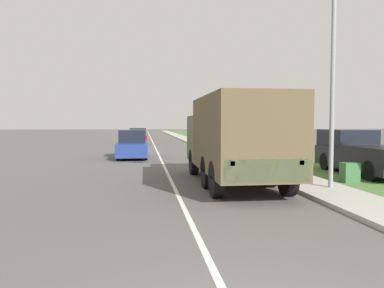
{
  "coord_description": "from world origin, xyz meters",
  "views": [
    {
      "loc": [
        -0.98,
        -3.14,
        2.1
      ],
      "look_at": [
        0.84,
        10.93,
        1.31
      ],
      "focal_mm": 35.0,
      "sensor_mm": 36.0,
      "label": 1
    }
  ],
  "objects_px": {
    "car_second_ahead": "(138,137)",
    "lamp_post": "(327,47)",
    "military_truck": "(235,137)",
    "car_nearest_ahead": "(133,145)",
    "pickup_truck": "(362,153)"
  },
  "relations": [
    {
      "from": "car_nearest_ahead",
      "to": "lamp_post",
      "type": "xyz_separation_m",
      "value": [
        6.21,
        -12.21,
        3.65
      ]
    },
    {
      "from": "pickup_truck",
      "to": "military_truck",
      "type": "bearing_deg",
      "value": -161.65
    },
    {
      "from": "military_truck",
      "to": "pickup_truck",
      "type": "height_order",
      "value": "military_truck"
    },
    {
      "from": "military_truck",
      "to": "car_nearest_ahead",
      "type": "relative_size",
      "value": 1.52
    },
    {
      "from": "car_second_ahead",
      "to": "lamp_post",
      "type": "relative_size",
      "value": 0.55
    },
    {
      "from": "pickup_truck",
      "to": "lamp_post",
      "type": "bearing_deg",
      "value": -134.17
    },
    {
      "from": "military_truck",
      "to": "car_second_ahead",
      "type": "bearing_deg",
      "value": 98.17
    },
    {
      "from": "military_truck",
      "to": "pickup_truck",
      "type": "bearing_deg",
      "value": 18.35
    },
    {
      "from": "car_second_ahead",
      "to": "pickup_truck",
      "type": "height_order",
      "value": "pickup_truck"
    },
    {
      "from": "lamp_post",
      "to": "military_truck",
      "type": "bearing_deg",
      "value": 147.02
    },
    {
      "from": "car_nearest_ahead",
      "to": "lamp_post",
      "type": "relative_size",
      "value": 0.66
    },
    {
      "from": "pickup_truck",
      "to": "lamp_post",
      "type": "relative_size",
      "value": 0.71
    },
    {
      "from": "lamp_post",
      "to": "pickup_truck",
      "type": "bearing_deg",
      "value": 45.83
    },
    {
      "from": "military_truck",
      "to": "pickup_truck",
      "type": "xyz_separation_m",
      "value": [
        5.89,
        1.95,
        -0.77
      ]
    },
    {
      "from": "military_truck",
      "to": "lamp_post",
      "type": "bearing_deg",
      "value": -32.98
    }
  ]
}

